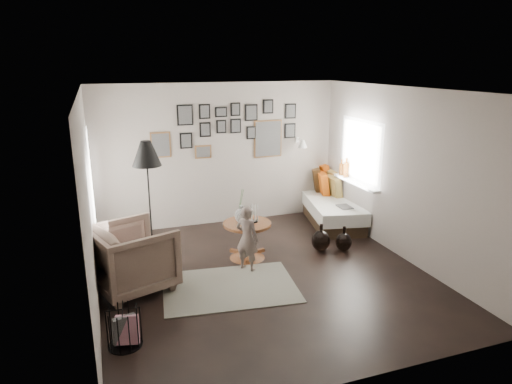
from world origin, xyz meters
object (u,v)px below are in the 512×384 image
object	(u,v)px
vase	(242,213)
magazine_basket	(124,328)
pedestal_table	(247,242)
child	(247,238)
demijohn_small	(344,242)
floor_lamp	(147,158)
daybed	(328,204)
demijohn_large	(321,241)
armchair	(133,257)

from	to	relation	value
vase	magazine_basket	world-z (taller)	vase
pedestal_table	child	world-z (taller)	child
vase	demijohn_small	bearing A→B (deg)	-9.57
pedestal_table	child	distance (m)	0.48
floor_lamp	child	world-z (taller)	floor_lamp
magazine_basket	pedestal_table	bearing A→B (deg)	41.61
daybed	pedestal_table	bearing A→B (deg)	-137.72
vase	floor_lamp	world-z (taller)	floor_lamp
pedestal_table	demijohn_large	xyz separation A→B (m)	(1.20, -0.14, -0.09)
armchair	child	size ratio (longest dim) A/B	1.01
magazine_basket	demijohn_large	bearing A→B (deg)	26.89
floor_lamp	magazine_basket	bearing A→B (deg)	-104.55
vase	daybed	xyz separation A→B (m)	(2.12, 1.17, -0.44)
vase	daybed	distance (m)	2.46
floor_lamp	pedestal_table	bearing A→B (deg)	-18.03
armchair	demijohn_small	world-z (taller)	armchair
armchair	pedestal_table	bearing A→B (deg)	-94.73
floor_lamp	child	size ratio (longest dim) A/B	1.88
pedestal_table	demijohn_large	distance (m)	1.21
demijohn_large	floor_lamp	bearing A→B (deg)	167.23
vase	daybed	size ratio (longest dim) A/B	0.25
demijohn_small	floor_lamp	bearing A→B (deg)	166.48
armchair	demijohn_small	size ratio (longest dim) A/B	2.40
child	daybed	bearing A→B (deg)	-94.97
magazine_basket	daybed	bearing A→B (deg)	36.19
vase	demijohn_small	size ratio (longest dim) A/B	1.28
pedestal_table	daybed	world-z (taller)	daybed
daybed	child	xyz separation A→B (m)	(-2.17, -1.59, 0.18)
vase	demijohn_large	bearing A→B (deg)	-6.91
daybed	child	bearing A→B (deg)	-131.72
vase	floor_lamp	size ratio (longest dim) A/B	0.29
demijohn_large	child	world-z (taller)	child
armchair	magazine_basket	world-z (taller)	armchair
armchair	child	world-z (taller)	child
pedestal_table	daybed	xyz separation A→B (m)	(2.04, 1.19, 0.04)
pedestal_table	floor_lamp	xyz separation A→B (m)	(-1.39, 0.45, 1.32)
armchair	magazine_basket	size ratio (longest dim) A/B	2.27
demijohn_large	demijohn_small	world-z (taller)	demijohn_large
daybed	floor_lamp	size ratio (longest dim) A/B	1.14
pedestal_table	demijohn_large	world-z (taller)	pedestal_table
demijohn_large	pedestal_table	bearing A→B (deg)	173.58
armchair	demijohn_large	size ratio (longest dim) A/B	2.19
armchair	daybed	bearing A→B (deg)	-85.74
vase	daybed	bearing A→B (deg)	28.83
pedestal_table	magazine_basket	size ratio (longest dim) A/B	1.69
magazine_basket	demijohn_small	distance (m)	3.81
armchair	demijohn_large	bearing A→B (deg)	-103.07
vase	demijohn_large	distance (m)	1.41
armchair	floor_lamp	distance (m)	1.50
magazine_basket	demijohn_large	size ratio (longest dim) A/B	0.97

